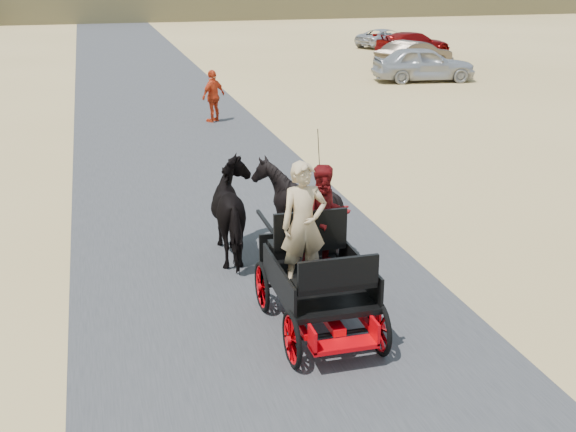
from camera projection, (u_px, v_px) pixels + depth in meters
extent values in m
plane|color=tan|center=(335.00, 427.00, 8.33)|extent=(140.00, 140.00, 0.00)
cube|color=#38383A|center=(335.00, 427.00, 8.33)|extent=(6.00, 140.00, 0.01)
cube|color=brown|center=(110.00, 7.00, 64.29)|extent=(140.00, 6.00, 2.40)
imported|color=black|center=(238.00, 212.00, 12.88)|extent=(0.91, 2.01, 1.70)
imported|color=black|center=(297.00, 207.00, 13.15)|extent=(1.37, 1.54, 1.70)
imported|color=tan|center=(304.00, 225.00, 10.03)|extent=(0.66, 0.43, 1.80)
imported|color=#660C0F|center=(325.00, 216.00, 10.69)|extent=(0.77, 0.60, 1.58)
imported|color=red|center=(213.00, 96.00, 23.84)|extent=(1.05, 0.95, 1.73)
imported|color=#B2B2B7|center=(424.00, 64.00, 32.03)|extent=(4.68, 2.37, 1.53)
imported|color=brown|center=(414.00, 55.00, 35.40)|extent=(4.51, 3.11, 1.41)
imported|color=maroon|center=(414.00, 44.00, 40.52)|extent=(4.92, 2.99, 1.33)
imported|color=#B2B2B7|center=(385.00, 38.00, 44.74)|extent=(4.42, 3.43, 1.12)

